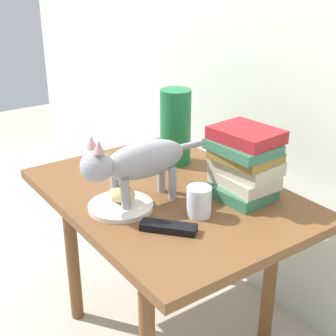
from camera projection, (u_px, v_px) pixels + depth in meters
The scene contains 9 objects.
ground_plane at pixel (168, 326), 1.69m from camera, with size 6.00×6.00×0.00m, color #B2A899.
side_table at pixel (168, 210), 1.51m from camera, with size 0.86×0.63×0.53m.
plate at pixel (121, 206), 1.38m from camera, with size 0.19×0.19×0.01m, color silver.
bread_roll at pixel (123, 194), 1.38m from camera, with size 0.08×0.06×0.05m, color #E0BC7A.
cat at pixel (136, 162), 1.36m from camera, with size 0.10×0.48×0.23m.
book_stack at pixel (244, 163), 1.41m from camera, with size 0.21×0.18×0.21m.
green_vase at pixel (176, 127), 1.65m from camera, with size 0.11×0.11×0.26m, color #196B38.
candle_jar at pixel (199, 203), 1.33m from camera, with size 0.07×0.07×0.08m.
tv_remote at pixel (168, 227), 1.26m from camera, with size 0.15×0.04×0.02m, color black.
Camera 1 is at (1.09, -0.77, 1.18)m, focal length 51.22 mm.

